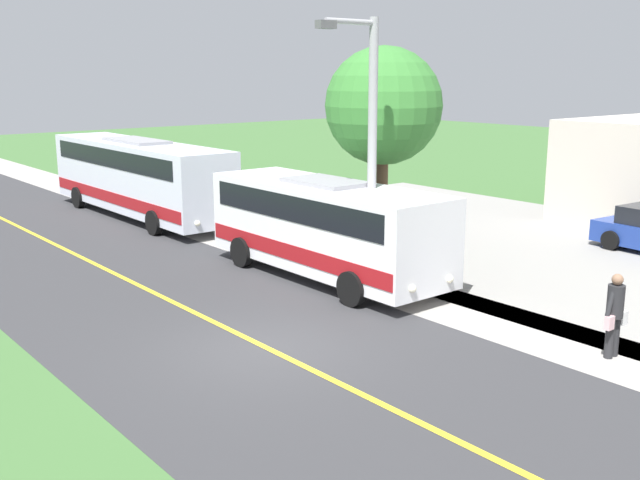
# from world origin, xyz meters

# --- Properties ---
(ground_plane) EXTENTS (120.00, 120.00, 0.00)m
(ground_plane) POSITION_xyz_m (0.00, 0.00, 0.00)
(ground_plane) COLOR #3D6633
(road_surface) EXTENTS (8.00, 100.00, 0.01)m
(road_surface) POSITION_xyz_m (0.00, 0.00, 0.00)
(road_surface) COLOR #333335
(road_surface) RESTS_ON ground
(sidewalk) EXTENTS (2.40, 100.00, 0.01)m
(sidewalk) POSITION_xyz_m (-5.20, 0.00, 0.00)
(sidewalk) COLOR #9E9991
(sidewalk) RESTS_ON ground
(road_centre_line) EXTENTS (0.16, 100.00, 0.00)m
(road_centre_line) POSITION_xyz_m (0.00, 0.00, 0.01)
(road_centre_line) COLOR gold
(road_centre_line) RESTS_ON ground
(shuttle_bus_front) EXTENTS (2.67, 8.08, 2.79)m
(shuttle_bus_front) POSITION_xyz_m (-4.51, -3.48, 1.54)
(shuttle_bus_front) COLOR white
(shuttle_bus_front) RESTS_ON ground
(transit_bus_rear) EXTENTS (2.59, 11.45, 3.11)m
(transit_bus_rear) POSITION_xyz_m (-4.47, -15.12, 1.71)
(transit_bus_rear) COLOR silver
(transit_bus_rear) RESTS_ON ground
(pedestrian_with_bags) EXTENTS (0.72, 0.34, 1.76)m
(pedestrian_with_bags) POSITION_xyz_m (-5.18, 4.86, 0.95)
(pedestrian_with_bags) COLOR #262628
(pedestrian_with_bags) RESTS_ON ground
(street_light_pole) EXTENTS (1.97, 0.24, 7.07)m
(street_light_pole) POSITION_xyz_m (-4.86, -2.16, 3.93)
(street_light_pole) COLOR #9E9EA3
(street_light_pole) RESTS_ON ground
(tree_curbside) EXTENTS (3.57, 3.57, 6.49)m
(tree_curbside) POSITION_xyz_m (-7.40, -4.23, 4.67)
(tree_curbside) COLOR brown
(tree_curbside) RESTS_ON ground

